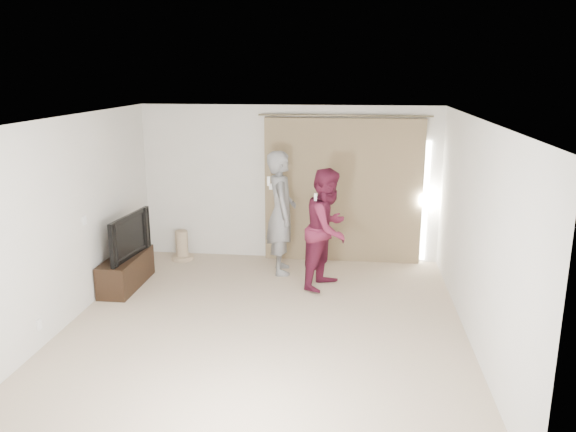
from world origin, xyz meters
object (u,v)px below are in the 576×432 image
object	(u,v)px
tv	(124,235)
tv_console	(126,271)
person_man	(281,213)
person_woman	(328,229)

from	to	relation	value
tv	tv_console	bearing A→B (deg)	0.00
tv_console	person_man	bearing A→B (deg)	21.96
tv	person_man	bearing A→B (deg)	-61.70
person_man	person_woman	world-z (taller)	person_man
tv	person_woman	world-z (taller)	person_woman
tv_console	person_man	xyz separation A→B (m)	(2.22, 0.90, 0.74)
person_woman	tv_console	bearing A→B (deg)	-173.29
tv_console	person_woman	bearing A→B (deg)	6.71
tv	person_man	world-z (taller)	person_man
tv_console	person_man	size ratio (longest dim) A/B	0.63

